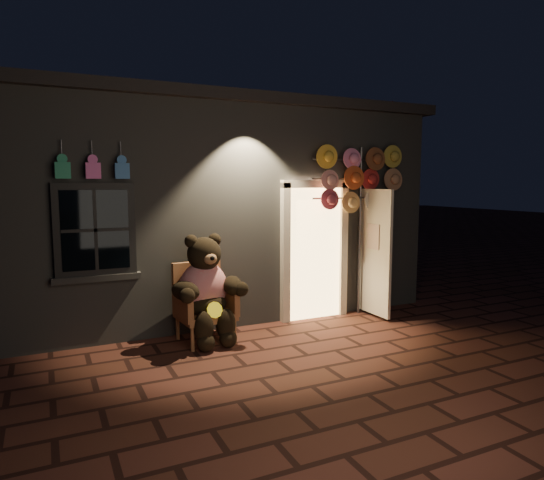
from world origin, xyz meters
TOP-DOWN VIEW (x-y plane):
  - ground at (0.00, 0.00)m, footprint 60.00×60.00m
  - shop_building at (0.00, 3.99)m, footprint 7.30×5.95m
  - wicker_armchair at (-0.58, 1.14)m, footprint 0.79×0.72m
  - teddy_bear at (-0.57, 1.01)m, footprint 1.06×0.86m
  - hat_rack at (2.05, 1.28)m, footprint 1.62×0.22m

SIDE VIEW (x-z plane):
  - ground at x=0.00m, z-range 0.00..0.00m
  - wicker_armchair at x=-0.58m, z-range 0.00..1.06m
  - teddy_bear at x=-0.57m, z-range 0.00..1.47m
  - shop_building at x=0.00m, z-range -0.02..3.49m
  - hat_rack at x=2.05m, z-range 0.85..3.58m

